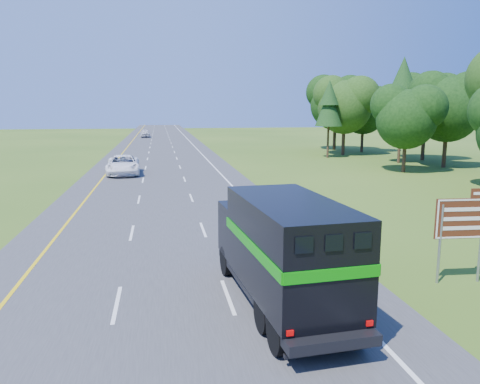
{
  "coord_description": "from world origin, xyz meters",
  "views": [
    {
      "loc": [
        -0.31,
        -3.81,
        6.32
      ],
      "look_at": [
        3.9,
        20.59,
        1.88
      ],
      "focal_mm": 35.0,
      "sensor_mm": 36.0,
      "label": 1
    }
  ],
  "objects_px": {
    "white_suv": "(123,165)",
    "far_car": "(145,133)",
    "horse_truck": "(283,249)",
    "exit_sign": "(463,222)"
  },
  "relations": [
    {
      "from": "white_suv",
      "to": "horse_truck",
      "type": "bearing_deg",
      "value": -80.17
    },
    {
      "from": "horse_truck",
      "to": "white_suv",
      "type": "height_order",
      "value": "horse_truck"
    },
    {
      "from": "horse_truck",
      "to": "far_car",
      "type": "bearing_deg",
      "value": 89.74
    },
    {
      "from": "far_car",
      "to": "exit_sign",
      "type": "distance_m",
      "value": 91.42
    },
    {
      "from": "exit_sign",
      "to": "horse_truck",
      "type": "bearing_deg",
      "value": -167.81
    },
    {
      "from": "far_car",
      "to": "exit_sign",
      "type": "relative_size",
      "value": 1.47
    },
    {
      "from": "exit_sign",
      "to": "white_suv",
      "type": "bearing_deg",
      "value": 118.27
    },
    {
      "from": "horse_truck",
      "to": "exit_sign",
      "type": "xyz_separation_m",
      "value": [
        6.99,
        1.03,
        0.31
      ]
    },
    {
      "from": "white_suv",
      "to": "far_car",
      "type": "relative_size",
      "value": 1.28
    },
    {
      "from": "exit_sign",
      "to": "far_car",
      "type": "bearing_deg",
      "value": 102.41
    }
  ]
}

